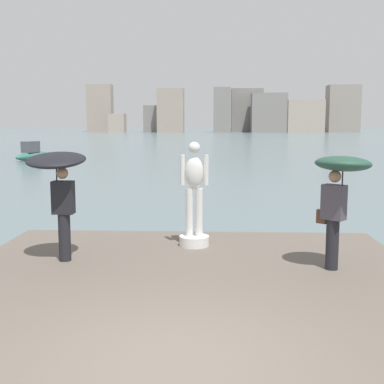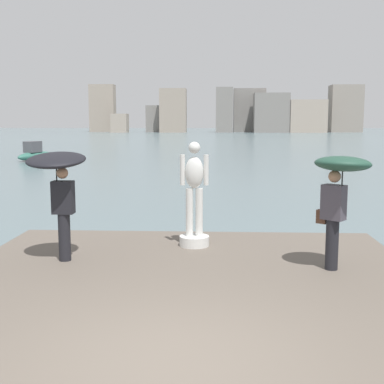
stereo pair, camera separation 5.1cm
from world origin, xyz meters
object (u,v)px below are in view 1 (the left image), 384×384
Objects in this scene: onlooker_left at (58,176)px; boat_near at (33,154)px; statue_white_figure at (194,204)px; onlooker_right at (340,181)px.

onlooker_left is 31.42m from boat_near.
onlooker_left is at bearing -153.57° from statue_white_figure.
onlooker_right reaches higher than boat_near.
onlooker_right is at bearing -32.47° from statue_white_figure.
onlooker_right is at bearing -4.68° from onlooker_left.
statue_white_figure is 31.25m from boat_near.
statue_white_figure is at bearing 26.43° from onlooker_left.
boat_near is (-16.05, 29.77, -1.44)m from onlooker_right.
statue_white_figure is at bearing 147.53° from onlooker_right.
statue_white_figure is at bearing -64.35° from boat_near.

